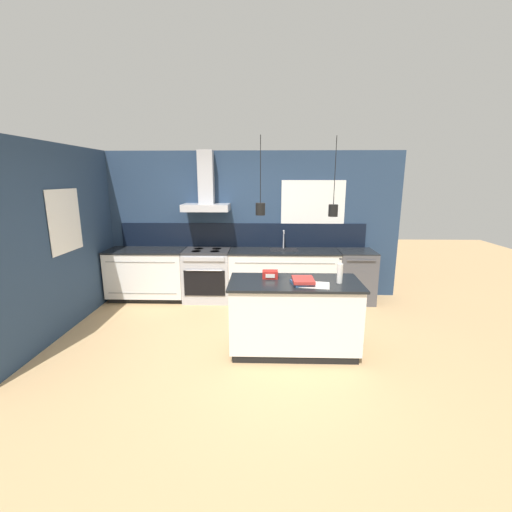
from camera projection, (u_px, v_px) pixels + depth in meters
name	position (u px, v px, depth m)	size (l,w,h in m)	color
ground_plane	(234.00, 344.00, 4.51)	(16.00, 16.00, 0.00)	tan
wall_back	(241.00, 222.00, 6.16)	(5.60, 2.30, 2.60)	navy
wall_left	(70.00, 237.00, 4.97)	(0.08, 3.80, 2.60)	navy
counter_run_left	(148.00, 274.00, 6.10)	(1.36, 0.64, 0.91)	black
counter_run_sink	(283.00, 275.00, 6.04)	(1.91, 0.64, 1.24)	black
oven_range	(207.00, 275.00, 6.07)	(0.81, 0.66, 0.91)	#B5B5BA
dishwasher	(355.00, 276.00, 6.00)	(0.62, 0.65, 0.91)	#4C4C51
kitchen_island	(294.00, 316.00, 4.25)	(1.60, 0.76, 0.91)	black
bottle_on_island	(340.00, 273.00, 4.06)	(0.07, 0.07, 0.30)	silver
book_stack	(303.00, 281.00, 4.04)	(0.28, 0.31, 0.07)	#335684
red_supply_box	(270.00, 274.00, 4.28)	(0.19, 0.14, 0.09)	red
paper_pile	(314.00, 285.00, 4.00)	(0.40, 0.33, 0.01)	silver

